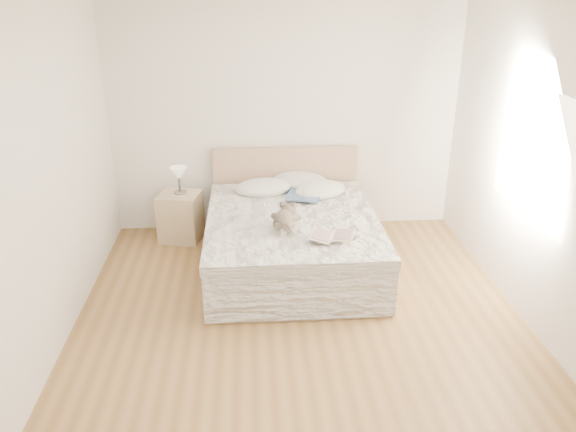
{
  "coord_description": "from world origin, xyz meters",
  "views": [
    {
      "loc": [
        -0.41,
        -4.1,
        2.83
      ],
      "look_at": [
        -0.05,
        1.05,
        0.62
      ],
      "focal_mm": 35.0,
      "sensor_mm": 36.0,
      "label": 1
    }
  ],
  "objects_px": {
    "nightstand": "(181,217)",
    "bed": "(291,238)",
    "photo_book": "(255,191)",
    "teddy_bear": "(284,225)",
    "childrens_book": "(332,236)",
    "table_lamp": "(179,175)"
  },
  "relations": [
    {
      "from": "nightstand",
      "to": "bed",
      "type": "bearing_deg",
      "value": -30.43
    },
    {
      "from": "photo_book",
      "to": "teddy_bear",
      "type": "relative_size",
      "value": 0.82
    },
    {
      "from": "childrens_book",
      "to": "teddy_bear",
      "type": "bearing_deg",
      "value": 170.72
    },
    {
      "from": "bed",
      "to": "teddy_bear",
      "type": "xyz_separation_m",
      "value": [
        -0.11,
        -0.43,
        0.34
      ]
    },
    {
      "from": "childrens_book",
      "to": "teddy_bear",
      "type": "height_order",
      "value": "teddy_bear"
    },
    {
      "from": "nightstand",
      "to": "teddy_bear",
      "type": "height_order",
      "value": "teddy_bear"
    },
    {
      "from": "bed",
      "to": "childrens_book",
      "type": "xyz_separation_m",
      "value": [
        0.33,
        -0.66,
        0.32
      ]
    },
    {
      "from": "bed",
      "to": "childrens_book",
      "type": "bearing_deg",
      "value": -63.55
    },
    {
      "from": "table_lamp",
      "to": "photo_book",
      "type": "bearing_deg",
      "value": -12.33
    },
    {
      "from": "childrens_book",
      "to": "table_lamp",
      "type": "bearing_deg",
      "value": 156.15
    },
    {
      "from": "photo_book",
      "to": "childrens_book",
      "type": "distance_m",
      "value": 1.4
    },
    {
      "from": "photo_book",
      "to": "bed",
      "type": "bearing_deg",
      "value": -84.05
    },
    {
      "from": "table_lamp",
      "to": "photo_book",
      "type": "height_order",
      "value": "table_lamp"
    },
    {
      "from": "photo_book",
      "to": "teddy_bear",
      "type": "height_order",
      "value": "teddy_bear"
    },
    {
      "from": "teddy_bear",
      "to": "bed",
      "type": "bearing_deg",
      "value": 87.71
    },
    {
      "from": "bed",
      "to": "nightstand",
      "type": "height_order",
      "value": "bed"
    },
    {
      "from": "table_lamp",
      "to": "nightstand",
      "type": "bearing_deg",
      "value": -116.91
    },
    {
      "from": "photo_book",
      "to": "childrens_book",
      "type": "bearing_deg",
      "value": -87.46
    },
    {
      "from": "nightstand",
      "to": "table_lamp",
      "type": "height_order",
      "value": "table_lamp"
    },
    {
      "from": "bed",
      "to": "photo_book",
      "type": "xyz_separation_m",
      "value": [
        -0.36,
        0.56,
        0.32
      ]
    },
    {
      "from": "nightstand",
      "to": "teddy_bear",
      "type": "relative_size",
      "value": 1.6
    },
    {
      "from": "table_lamp",
      "to": "teddy_bear",
      "type": "height_order",
      "value": "table_lamp"
    }
  ]
}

